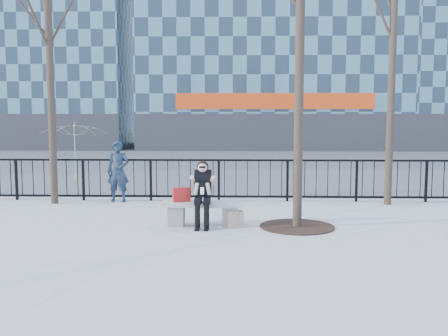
{
  "coord_description": "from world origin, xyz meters",
  "views": [
    {
      "loc": [
        0.72,
        -10.0,
        2.21
      ],
      "look_at": [
        0.4,
        0.8,
        1.1
      ],
      "focal_mm": 40.0,
      "sensor_mm": 36.0,
      "label": 1
    }
  ],
  "objects": [
    {
      "name": "railing",
      "position": [
        0.0,
        3.0,
        0.55
      ],
      "size": [
        14.0,
        0.06,
        1.1
      ],
      "color": "black",
      "rests_on": "ground"
    },
    {
      "name": "vendor_umbrella",
      "position": [
        -4.77,
        6.45,
        1.02
      ],
      "size": [
        2.64,
        2.68,
        2.04
      ],
      "primitive_type": "imported",
      "rotation": [
        0.0,
        0.0,
        -0.2
      ],
      "color": "yellow",
      "rests_on": "ground"
    },
    {
      "name": "shopping_bag",
      "position": [
        0.64,
        -0.15,
        0.16
      ],
      "size": [
        0.37,
        0.28,
        0.33
      ],
      "primitive_type": "cube",
      "rotation": [
        0.0,
        0.0,
        0.5
      ],
      "color": "beige",
      "rests_on": "ground"
    },
    {
      "name": "handbag",
      "position": [
        -0.45,
        0.02,
        0.63
      ],
      "size": [
        0.38,
        0.25,
        0.29
      ],
      "primitive_type": "cube",
      "rotation": [
        0.0,
        0.0,
        0.28
      ],
      "color": "#B01815",
      "rests_on": "bench_main"
    },
    {
      "name": "tree_grate",
      "position": [
        1.9,
        -0.1,
        0.01
      ],
      "size": [
        1.5,
        1.5,
        0.02
      ],
      "primitive_type": "cylinder",
      "color": "black",
      "rests_on": "ground"
    },
    {
      "name": "seated_woman",
      "position": [
        0.0,
        -0.16,
        0.67
      ],
      "size": [
        0.5,
        0.64,
        1.34
      ],
      "color": "black",
      "rests_on": "ground"
    },
    {
      "name": "street_surface",
      "position": [
        0.0,
        15.0,
        0.0
      ],
      "size": [
        60.0,
        23.0,
        0.01
      ],
      "primitive_type": "cube",
      "color": "#474747",
      "rests_on": "ground"
    },
    {
      "name": "tree_left",
      "position": [
        -4.0,
        2.5,
        4.86
      ],
      "size": [
        2.8,
        2.8,
        6.5
      ],
      "color": "black",
      "rests_on": "ground"
    },
    {
      "name": "bench_main",
      "position": [
        0.0,
        0.0,
        0.3
      ],
      "size": [
        1.65,
        0.46,
        0.49
      ],
      "color": "slate",
      "rests_on": "ground"
    },
    {
      "name": "standing_man",
      "position": [
        -2.41,
        2.8,
        0.8
      ],
      "size": [
        0.61,
        0.42,
        1.59
      ],
      "primitive_type": "imported",
      "rotation": [
        0.0,
        0.0,
        -0.07
      ],
      "color": "black",
      "rests_on": "ground"
    },
    {
      "name": "ground",
      "position": [
        0.0,
        0.0,
        0.0
      ],
      "size": [
        120.0,
        120.0,
        0.0
      ],
      "primitive_type": "plane",
      "color": "#A1A19C",
      "rests_on": "ground"
    }
  ]
}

